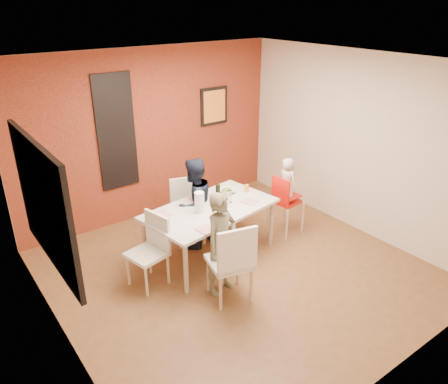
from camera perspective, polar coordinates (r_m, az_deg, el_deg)
ground at (r=5.95m, az=1.74°, el=-10.22°), size 4.50×4.50×0.00m
ceiling at (r=4.96m, az=2.15°, el=16.48°), size 4.50×4.50×0.02m
wall_back at (r=7.11m, az=-9.47°, el=7.41°), size 4.50×0.02×2.70m
wall_front at (r=4.00m, az=22.54°, el=-8.15°), size 4.50×0.02×2.70m
wall_left at (r=4.41m, az=-21.77°, el=-4.86°), size 0.02×4.50×2.70m
wall_right at (r=6.86m, az=16.94°, el=6.05°), size 0.02×4.50×2.70m
brick_accent_wall at (r=7.09m, az=-9.39°, el=7.37°), size 4.50×0.02×2.70m
picture_window_frame at (r=4.51m, az=-22.51°, el=-1.50°), size 0.05×1.70×1.30m
picture_window_pane at (r=4.51m, az=-22.32°, el=-1.45°), size 0.02×1.55×1.15m
glassblock_strip at (r=6.80m, az=-13.92°, el=7.57°), size 0.55×0.03×1.70m
glassblock_surround at (r=6.79m, az=-13.90°, el=7.56°), size 0.60×0.03×1.76m
art_print_frame at (r=7.60m, az=-1.31°, el=11.15°), size 0.54×0.03×0.64m
art_print_canvas at (r=7.59m, az=-1.25°, el=11.13°), size 0.44×0.01×0.54m
dining_table at (r=5.95m, az=-1.78°, el=-2.63°), size 1.92×1.25×0.75m
chair_near at (r=5.11m, az=1.14°, el=-8.82°), size 0.58×0.58×1.04m
chair_far at (r=6.47m, az=-4.87°, el=-1.90°), size 0.55×0.55×0.94m
chair_left at (r=5.55m, az=-9.43°, el=-6.99°), size 0.51×0.51×0.93m
high_chair at (r=6.62m, az=7.94°, el=-1.02°), size 0.43×0.43×0.95m
child_near at (r=5.25m, az=-0.33°, el=-6.81°), size 0.54×0.42×1.32m
child_far at (r=6.21m, az=-3.94°, el=-1.55°), size 0.76×0.66×1.34m
toddler at (r=6.51m, az=8.23°, el=1.61°), size 0.22×0.33×0.66m
plate_near_left at (r=5.38m, az=-2.37°, el=-4.87°), size 0.24×0.24×0.01m
plate_far_mid at (r=6.18m, az=-3.62°, el=-0.87°), size 0.23×0.23×0.01m
plate_near_right at (r=6.10m, az=3.40°, el=-1.24°), size 0.24×0.24×0.01m
plate_far_left at (r=5.79m, az=-8.11°, el=-2.89°), size 0.21×0.21×0.01m
salad_bowl_a at (r=5.97m, az=-0.52°, el=-1.52°), size 0.22×0.22×0.05m
salad_bowl_b at (r=6.35m, az=0.36°, el=0.13°), size 0.26×0.26×0.06m
wine_bottle at (r=6.04m, az=-0.79°, el=-0.18°), size 0.07×0.07×0.25m
wine_glass_a at (r=5.70m, az=-0.33°, el=-1.94°), size 0.08×0.08×0.22m
wine_glass_b at (r=6.03m, az=0.70°, el=-0.59°), size 0.06×0.06×0.18m
paper_towel_roll at (r=5.75m, az=-3.22°, el=-1.37°), size 0.13×0.13×0.29m
condiment_red at (r=5.95m, az=-1.66°, el=-1.16°), size 0.04×0.04×0.15m
condiment_green at (r=5.99m, az=-0.91°, el=-1.04°), size 0.03×0.03×0.13m
condiment_brown at (r=6.04m, az=-1.26°, el=-0.85°), size 0.03×0.03×0.12m
sippy_cup at (r=6.39m, az=2.98°, el=0.51°), size 0.06×0.06×0.11m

